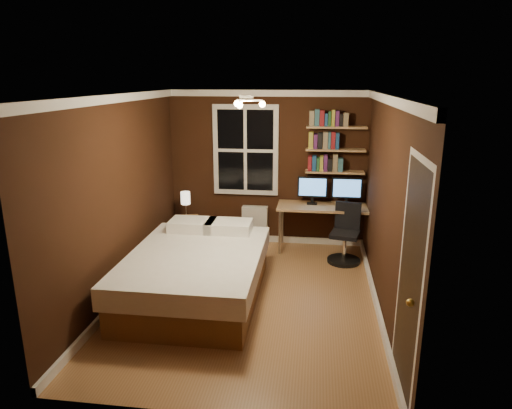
# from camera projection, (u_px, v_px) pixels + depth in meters

# --- Properties ---
(floor) EXTENTS (4.20, 4.20, 0.00)m
(floor) POSITION_uv_depth(u_px,v_px,m) (249.00, 297.00, 5.77)
(floor) COLOR brown
(floor) RESTS_ON ground
(wall_back) EXTENTS (3.20, 0.04, 2.50)m
(wall_back) POSITION_uv_depth(u_px,v_px,m) (267.00, 169.00, 7.44)
(wall_back) COLOR black
(wall_back) RESTS_ON ground
(wall_left) EXTENTS (0.04, 4.20, 2.50)m
(wall_left) POSITION_uv_depth(u_px,v_px,m) (120.00, 198.00, 5.64)
(wall_left) COLOR black
(wall_left) RESTS_ON ground
(wall_right) EXTENTS (0.04, 4.20, 2.50)m
(wall_right) POSITION_uv_depth(u_px,v_px,m) (386.00, 207.00, 5.23)
(wall_right) COLOR black
(wall_right) RESTS_ON ground
(ceiling) EXTENTS (3.20, 4.20, 0.02)m
(ceiling) POSITION_uv_depth(u_px,v_px,m) (248.00, 95.00, 5.10)
(ceiling) COLOR white
(ceiling) RESTS_ON wall_back
(window) EXTENTS (1.06, 0.06, 1.46)m
(window) POSITION_uv_depth(u_px,v_px,m) (246.00, 150.00, 7.37)
(window) COLOR silver
(window) RESTS_ON wall_back
(door) EXTENTS (0.03, 0.82, 2.05)m
(door) POSITION_uv_depth(u_px,v_px,m) (409.00, 283.00, 3.81)
(door) COLOR black
(door) RESTS_ON ground
(door_knob) EXTENTS (0.06, 0.06, 0.06)m
(door_knob) POSITION_uv_depth(u_px,v_px,m) (410.00, 303.00, 3.54)
(door_knob) COLOR gold
(door_knob) RESTS_ON door
(ceiling_fixture) EXTENTS (0.44, 0.44, 0.18)m
(ceiling_fixture) POSITION_uv_depth(u_px,v_px,m) (246.00, 104.00, 5.03)
(ceiling_fixture) COLOR beige
(ceiling_fixture) RESTS_ON ceiling
(bookshelf_lower) EXTENTS (0.92, 0.22, 0.03)m
(bookshelf_lower) POSITION_uv_depth(u_px,v_px,m) (334.00, 172.00, 7.18)
(bookshelf_lower) COLOR tan
(bookshelf_lower) RESTS_ON wall_back
(books_row_lower) EXTENTS (0.48, 0.16, 0.23)m
(books_row_lower) POSITION_uv_depth(u_px,v_px,m) (335.00, 164.00, 7.15)
(books_row_lower) COLOR maroon
(books_row_lower) RESTS_ON bookshelf_lower
(bookshelf_middle) EXTENTS (0.92, 0.22, 0.03)m
(bookshelf_middle) POSITION_uv_depth(u_px,v_px,m) (336.00, 150.00, 7.09)
(bookshelf_middle) COLOR tan
(bookshelf_middle) RESTS_ON wall_back
(books_row_middle) EXTENTS (0.42, 0.16, 0.23)m
(books_row_middle) POSITION_uv_depth(u_px,v_px,m) (336.00, 141.00, 7.06)
(books_row_middle) COLOR navy
(books_row_middle) RESTS_ON bookshelf_middle
(bookshelf_upper) EXTENTS (0.92, 0.22, 0.03)m
(bookshelf_upper) POSITION_uv_depth(u_px,v_px,m) (337.00, 127.00, 7.00)
(bookshelf_upper) COLOR tan
(bookshelf_upper) RESTS_ON wall_back
(books_row_upper) EXTENTS (0.54, 0.16, 0.23)m
(books_row_upper) POSITION_uv_depth(u_px,v_px,m) (337.00, 119.00, 6.96)
(books_row_upper) COLOR #25572D
(books_row_upper) RESTS_ON bookshelf_upper
(bed) EXTENTS (1.61, 2.23, 0.76)m
(bed) POSITION_uv_depth(u_px,v_px,m) (197.00, 273.00, 5.71)
(bed) COLOR brown
(bed) RESTS_ON ground
(nightstand) EXTENTS (0.48, 0.48, 0.49)m
(nightstand) POSITION_uv_depth(u_px,v_px,m) (187.00, 232.00, 7.46)
(nightstand) COLOR brown
(nightstand) RESTS_ON ground
(bedside_lamp) EXTENTS (0.15, 0.15, 0.44)m
(bedside_lamp) POSITION_uv_depth(u_px,v_px,m) (186.00, 205.00, 7.34)
(bedside_lamp) COLOR beige
(bedside_lamp) RESTS_ON nightstand
(radiator) EXTENTS (0.42, 0.15, 0.63)m
(radiator) POSITION_uv_depth(u_px,v_px,m) (255.00, 225.00, 7.60)
(radiator) COLOR silver
(radiator) RESTS_ON ground
(desk) EXTENTS (1.57, 0.59, 0.74)m
(desk) POSITION_uv_depth(u_px,v_px,m) (327.00, 210.00, 7.16)
(desk) COLOR tan
(desk) RESTS_ON ground
(monitor_left) EXTENTS (0.47, 0.12, 0.44)m
(monitor_left) POSITION_uv_depth(u_px,v_px,m) (312.00, 190.00, 7.19)
(monitor_left) COLOR black
(monitor_left) RESTS_ON desk
(monitor_right) EXTENTS (0.47, 0.12, 0.44)m
(monitor_right) POSITION_uv_depth(u_px,v_px,m) (347.00, 192.00, 7.13)
(monitor_right) COLOR black
(monitor_right) RESTS_ON desk
(desk_lamp) EXTENTS (0.14, 0.32, 0.44)m
(desk_lamp) POSITION_uv_depth(u_px,v_px,m) (374.00, 195.00, 6.91)
(desk_lamp) COLOR silver
(desk_lamp) RESTS_ON desk
(office_chair) EXTENTS (0.49, 0.49, 0.89)m
(office_chair) POSITION_uv_depth(u_px,v_px,m) (345.00, 241.00, 6.83)
(office_chair) COLOR black
(office_chair) RESTS_ON ground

